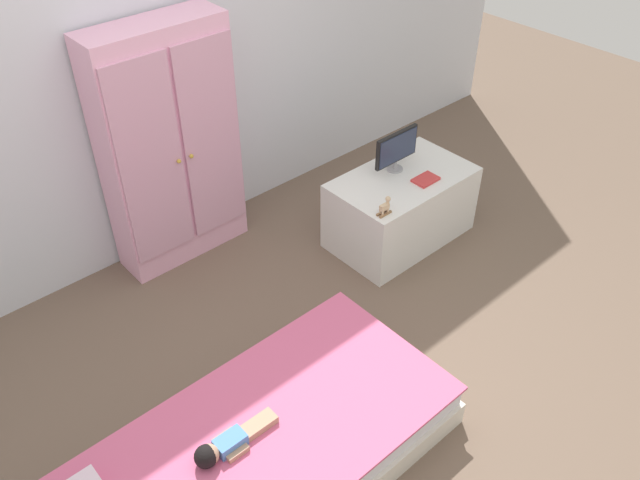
{
  "coord_description": "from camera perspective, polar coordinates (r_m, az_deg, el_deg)",
  "views": [
    {
      "loc": [
        -1.37,
        -1.57,
        2.61
      ],
      "look_at": [
        0.34,
        0.36,
        0.56
      ],
      "focal_mm": 36.75,
      "sensor_mm": 36.0,
      "label": 1
    }
  ],
  "objects": [
    {
      "name": "back_wall",
      "position": [
        3.66,
        -17.69,
        16.59
      ],
      "size": [
        6.4,
        0.05,
        2.7
      ],
      "primitive_type": "cube",
      "color": "silver",
      "rests_on": "ground_plane"
    },
    {
      "name": "ground_plane",
      "position": [
        3.35,
        -0.31,
        -13.0
      ],
      "size": [
        10.0,
        10.0,
        0.02
      ],
      "primitive_type": "cube",
      "color": "brown"
    },
    {
      "name": "bed",
      "position": [
        2.97,
        -5.89,
        -18.53
      ],
      "size": [
        1.82,
        0.85,
        0.26
      ],
      "color": "silver",
      "rests_on": "ground_plane"
    },
    {
      "name": "book_red",
      "position": [
        3.97,
        9.18,
        5.22
      ],
      "size": [
        0.15,
        0.11,
        0.02
      ],
      "primitive_type": "cube",
      "color": "#CC3838",
      "rests_on": "tv_stand"
    },
    {
      "name": "wardrobe",
      "position": [
        3.82,
        -12.89,
        7.83
      ],
      "size": [
        0.78,
        0.3,
        1.44
      ],
      "color": "#EFADCC",
      "rests_on": "ground_plane"
    },
    {
      "name": "rocking_horse_toy",
      "position": [
        3.63,
        5.7,
        2.91
      ],
      "size": [
        0.09,
        0.04,
        0.11
      ],
      "color": "#8E6642",
      "rests_on": "tv_stand"
    },
    {
      "name": "doll",
      "position": [
        2.82,
        -8.59,
        -17.44
      ],
      "size": [
        0.39,
        0.13,
        0.1
      ],
      "color": "#4C84C6",
      "rests_on": "bed"
    },
    {
      "name": "tv_monitor",
      "position": [
        3.97,
        6.69,
        7.91
      ],
      "size": [
        0.33,
        0.1,
        0.26
      ],
      "color": "#99999E",
      "rests_on": "tv_stand"
    },
    {
      "name": "tv_stand",
      "position": [
        4.12,
        7.03,
        2.82
      ],
      "size": [
        0.88,
        0.52,
        0.46
      ],
      "primitive_type": "cube",
      "color": "silver",
      "rests_on": "ground_plane"
    }
  ]
}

